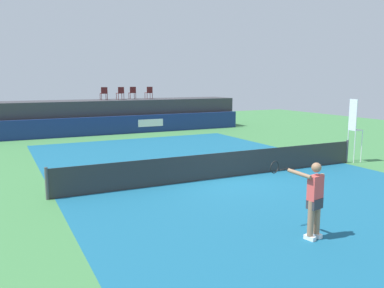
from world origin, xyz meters
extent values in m
plane|color=#3D7A42|center=(0.00, 3.00, 0.00)|extent=(48.00, 48.00, 0.00)
cube|color=#16597A|center=(0.00, 0.00, 0.00)|extent=(12.00, 22.00, 0.00)
cube|color=navy|center=(0.00, 13.50, 0.60)|extent=(18.00, 0.20, 1.20)
cube|color=white|center=(2.11, 13.39, 0.66)|extent=(1.80, 0.02, 0.50)
cube|color=#38383D|center=(0.00, 15.30, 1.10)|extent=(18.00, 2.80, 2.20)
cylinder|color=#561919|center=(-0.44, 15.31, 2.42)|extent=(0.04, 0.04, 0.44)
cylinder|color=#561919|center=(-0.85, 15.31, 2.42)|extent=(0.04, 0.04, 0.44)
cylinder|color=#561919|center=(-0.45, 14.91, 2.42)|extent=(0.04, 0.04, 0.44)
cylinder|color=#561919|center=(-0.85, 14.91, 2.42)|extent=(0.04, 0.04, 0.44)
cube|color=#561919|center=(-0.65, 15.11, 2.66)|extent=(0.44, 0.44, 0.03)
cube|color=#561919|center=(-0.65, 14.90, 2.88)|extent=(0.44, 0.03, 0.42)
cylinder|color=#561919|center=(0.69, 15.33, 2.42)|extent=(0.04, 0.04, 0.44)
cylinder|color=#561919|center=(0.29, 15.29, 2.42)|extent=(0.04, 0.04, 0.44)
cylinder|color=#561919|center=(0.73, 14.93, 2.42)|extent=(0.04, 0.04, 0.44)
cylinder|color=#561919|center=(0.33, 14.89, 2.42)|extent=(0.04, 0.04, 0.44)
cube|color=#561919|center=(0.51, 15.11, 2.66)|extent=(0.48, 0.48, 0.03)
cube|color=#561919|center=(0.53, 14.90, 2.88)|extent=(0.44, 0.06, 0.42)
cylinder|color=#561919|center=(1.75, 15.73, 2.42)|extent=(0.04, 0.04, 0.44)
cylinder|color=#561919|center=(1.35, 15.75, 2.42)|extent=(0.04, 0.04, 0.44)
cylinder|color=#561919|center=(1.73, 15.33, 2.42)|extent=(0.04, 0.04, 0.44)
cylinder|color=#561919|center=(1.33, 15.35, 2.42)|extent=(0.04, 0.04, 0.44)
cube|color=#561919|center=(1.54, 15.54, 2.66)|extent=(0.46, 0.46, 0.03)
cube|color=#561919|center=(1.53, 15.33, 2.88)|extent=(0.44, 0.05, 0.42)
cylinder|color=#561919|center=(2.82, 15.33, 2.42)|extent=(0.04, 0.04, 0.44)
cylinder|color=#561919|center=(2.42, 15.31, 2.42)|extent=(0.04, 0.04, 0.44)
cylinder|color=#561919|center=(2.84, 14.93, 2.42)|extent=(0.04, 0.04, 0.44)
cylinder|color=#561919|center=(2.44, 14.91, 2.42)|extent=(0.04, 0.04, 0.44)
cube|color=#561919|center=(2.63, 15.12, 2.66)|extent=(0.46, 0.46, 0.03)
cube|color=#561919|center=(2.64, 14.91, 2.88)|extent=(0.44, 0.05, 0.42)
cylinder|color=white|center=(6.84, -0.21, 0.70)|extent=(0.04, 0.04, 1.40)
cylinder|color=white|center=(6.86, 0.19, 0.70)|extent=(0.04, 0.04, 1.40)
cylinder|color=white|center=(6.43, -0.19, 0.70)|extent=(0.04, 0.04, 1.40)
cylinder|color=white|center=(6.46, 0.21, 0.70)|extent=(0.04, 0.04, 1.40)
cube|color=white|center=(6.65, 0.00, 1.41)|extent=(0.47, 0.47, 0.03)
cube|color=white|center=(6.44, 0.01, 2.09)|extent=(0.05, 0.44, 1.33)
cube|color=#2D2D2D|center=(0.00, 0.00, 0.47)|extent=(12.40, 0.02, 0.95)
cylinder|color=#4C4C51|center=(-6.20, 0.00, 0.50)|extent=(0.10, 0.10, 1.00)
cylinder|color=#4C4C51|center=(6.20, 0.00, 0.50)|extent=(0.10, 0.10, 1.00)
cube|color=white|center=(-1.03, -5.83, 0.05)|extent=(0.17, 0.28, 0.10)
cylinder|color=#997051|center=(-1.03, -5.83, 0.51)|extent=(0.14, 0.14, 0.82)
cube|color=white|center=(-1.26, -5.88, 0.05)|extent=(0.17, 0.28, 0.10)
cylinder|color=#997051|center=(-1.26, -5.88, 0.51)|extent=(0.14, 0.14, 0.82)
cube|color=#333338|center=(-1.15, -5.85, 0.84)|extent=(0.38, 0.29, 0.24)
cube|color=#E54C47|center=(-1.15, -5.85, 1.20)|extent=(0.39, 0.27, 0.56)
sphere|color=#997051|center=(-1.15, -5.85, 1.66)|extent=(0.22, 0.22, 0.22)
cylinder|color=#997051|center=(-0.91, -5.80, 1.18)|extent=(0.09, 0.09, 0.60)
cylinder|color=#997051|center=(-1.44, -5.64, 1.50)|extent=(0.21, 0.61, 0.14)
cylinder|color=black|center=(-1.53, -5.23, 1.53)|extent=(0.30, 0.09, 0.03)
torus|color=black|center=(-1.59, -4.95, 1.53)|extent=(0.30, 0.09, 0.30)
camera|label=1|loc=(-7.45, -12.40, 3.58)|focal=37.48mm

